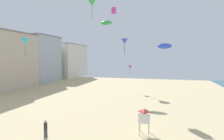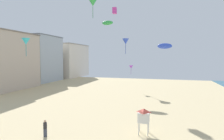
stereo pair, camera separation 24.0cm
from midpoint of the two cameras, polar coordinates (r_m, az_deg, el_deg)
boardwalk_hotel_mid at (r=64.90m, az=-22.02°, el=3.22°), size 12.40×12.45×14.54m
boardwalk_hotel_far at (r=78.70m, az=-14.57°, el=2.83°), size 15.31×17.71×12.92m
kite_flyer at (r=19.70m, az=-19.42°, el=-16.18°), size 0.34×0.34×1.64m
lifeguard_stand at (r=19.29m, az=10.04°, el=-13.57°), size 1.10×1.10×2.55m
kite_purple_delta at (r=44.25m, az=5.99°, el=0.92°), size 0.95×0.95×2.16m
kite_magenta_box at (r=44.49m, az=0.97°, el=17.71°), size 0.86×0.86×1.36m
kite_green_delta at (r=40.48m, az=-5.71°, el=19.76°), size 1.65×1.65×3.76m
kite_blue_parafoil at (r=26.55m, az=16.07°, el=7.05°), size 1.93×0.54×0.75m
kite_green_parafoil at (r=48.53m, az=-1.23°, el=14.23°), size 2.83×0.79×1.10m
kite_cyan_delta at (r=30.02m, az=-24.63°, el=7.94°), size 1.15×1.15×2.62m
kite_blue_delta at (r=48.39m, az=4.33°, el=8.73°), size 1.70×1.70×3.86m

